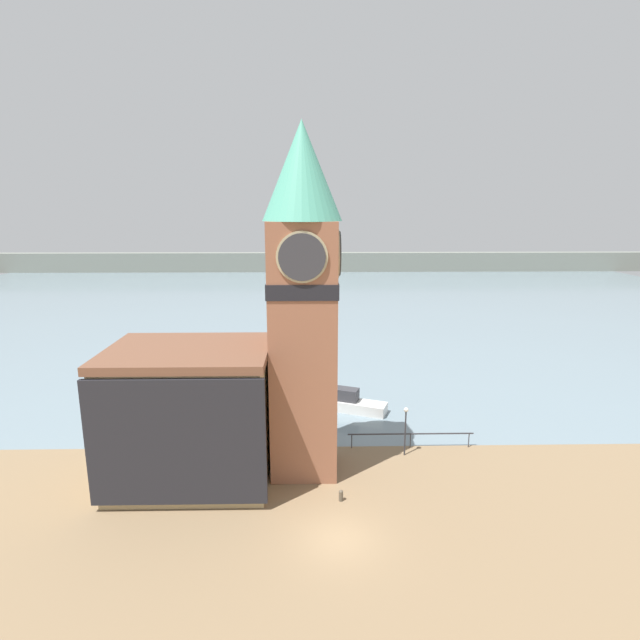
% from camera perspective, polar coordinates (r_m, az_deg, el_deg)
% --- Properties ---
extents(ground_plane, '(160.00, 160.00, 0.00)m').
position_cam_1_polar(ground_plane, '(27.89, 2.07, -23.78)').
color(ground_plane, '#846B4C').
extents(water, '(160.00, 120.00, 0.00)m').
position_cam_1_polar(water, '(94.02, -0.31, 2.55)').
color(water, gray).
rests_on(water, ground_plane).
extents(far_shoreline, '(180.00, 3.00, 5.00)m').
position_cam_1_polar(far_shoreline, '(133.29, -0.57, 6.64)').
color(far_shoreline, gray).
rests_on(far_shoreline, water).
extents(pier_railing, '(8.90, 0.08, 1.09)m').
position_cam_1_polar(pier_railing, '(36.56, 10.32, -12.84)').
color(pier_railing, '#333338').
rests_on(pier_railing, ground_plane).
extents(clock_tower, '(4.66, 4.66, 21.45)m').
position_cam_1_polar(clock_tower, '(30.12, -1.96, 2.78)').
color(clock_tower, '#935B42').
rests_on(clock_tower, ground_plane).
extents(pier_building, '(9.76, 7.55, 8.44)m').
position_cam_1_polar(pier_building, '(31.97, -14.52, -10.43)').
color(pier_building, tan).
rests_on(pier_building, ground_plane).
extents(boat_near, '(5.43, 3.45, 1.89)m').
position_cam_1_polar(boat_near, '(42.18, 3.71, -9.45)').
color(boat_near, silver).
rests_on(boat_near, water).
extents(mooring_bollard_near, '(0.26, 0.26, 0.69)m').
position_cam_1_polar(mooring_bollard_near, '(30.55, 2.41, -19.34)').
color(mooring_bollard_near, brown).
rests_on(mooring_bollard_near, ground_plane).
extents(lamp_post, '(0.32, 0.32, 3.48)m').
position_cam_1_polar(lamp_post, '(34.86, 9.76, -11.36)').
color(lamp_post, '#2D2D33').
rests_on(lamp_post, ground_plane).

